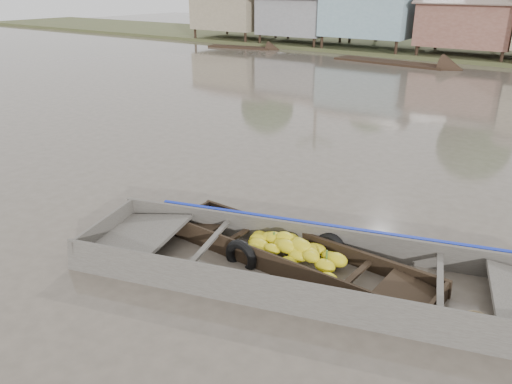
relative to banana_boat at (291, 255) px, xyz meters
The scene contains 3 objects.
ground 0.91m from the banana_boat, 138.90° to the right, with size 120.00×120.00×0.00m, color #51493E.
banana_boat is the anchor object (origin of this frame).
viewer_boat 0.72m from the banana_boat, 20.03° to the right, with size 8.61×4.50×0.67m.
Camera 1 is at (4.72, -6.10, 4.62)m, focal length 35.00 mm.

